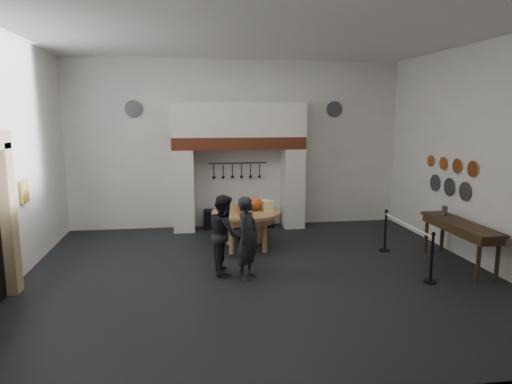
{
  "coord_description": "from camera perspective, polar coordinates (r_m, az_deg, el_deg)",
  "views": [
    {
      "loc": [
        -1.32,
        -8.37,
        3.06
      ],
      "look_at": [
        0.15,
        1.54,
        1.35
      ],
      "focal_mm": 32.0,
      "sensor_mm": 36.0,
      "label": 1
    }
  ],
  "objects": [
    {
      "name": "pewter_jug",
      "position": [
        10.61,
        22.5,
        -2.19
      ],
      "size": [
        0.12,
        0.12,
        0.22
      ],
      "primitive_type": "cylinder",
      "color": "#54545A",
      "rests_on": "side_table"
    },
    {
      "name": "wall_left",
      "position": [
        8.98,
        -29.16,
        3.29
      ],
      "size": [
        0.02,
        8.0,
        4.5
      ],
      "primitive_type": "cube",
      "color": "white",
      "rests_on": "floor"
    },
    {
      "name": "visitor_near",
      "position": [
        8.55,
        -1.06,
        -5.76
      ],
      "size": [
        0.64,
        0.68,
        1.57
      ],
      "primitive_type": "imported",
      "rotation": [
        0.0,
        0.0,
        0.94
      ],
      "color": "black",
      "rests_on": "floor"
    },
    {
      "name": "work_table",
      "position": [
        10.42,
        -1.25,
        -2.61
      ],
      "size": [
        1.61,
        1.61,
        0.07
      ],
      "primitive_type": "cylinder",
      "rotation": [
        0.0,
        0.0,
        -0.03
      ],
      "color": "#A57D4E",
      "rests_on": "floor"
    },
    {
      "name": "copper_pan_a",
      "position": [
        10.4,
        25.45,
        2.62
      ],
      "size": [
        0.03,
        0.34,
        0.34
      ],
      "primitive_type": "cylinder",
      "rotation": [
        0.0,
        1.57,
        0.0
      ],
      "color": "#C6662D",
      "rests_on": "wall_right"
    },
    {
      "name": "chimney_hood",
      "position": [
        12.09,
        -2.19,
        9.03
      ],
      "size": [
        3.5,
        0.7,
        0.9
      ],
      "primitive_type": "cube",
      "color": "silver",
      "rests_on": "hearth_brick_band"
    },
    {
      "name": "copper_pan_c",
      "position": [
        11.32,
        22.37,
        3.34
      ],
      "size": [
        0.03,
        0.3,
        0.3
      ],
      "primitive_type": "cylinder",
      "rotation": [
        0.0,
        1.57,
        0.0
      ],
      "color": "#C6662D",
      "rests_on": "wall_right"
    },
    {
      "name": "wall_back",
      "position": [
        12.46,
        -2.35,
        5.96
      ],
      "size": [
        9.0,
        0.02,
        4.5
      ],
      "primitive_type": "cube",
      "color": "white",
      "rests_on": "floor"
    },
    {
      "name": "pewter_plate_right",
      "position": [
        11.63,
        21.46,
        1.06
      ],
      "size": [
        0.03,
        0.4,
        0.4
      ],
      "primitive_type": "cylinder",
      "rotation": [
        0.0,
        1.57,
        0.0
      ],
      "color": "#4C4C51",
      "rests_on": "wall_right"
    },
    {
      "name": "side_table",
      "position": [
        10.15,
        24.17,
        -3.64
      ],
      "size": [
        0.55,
        2.2,
        0.06
      ],
      "primitive_type": "cube",
      "color": "#392814",
      "rests_on": "floor"
    },
    {
      "name": "iron_range",
      "position": [
        12.48,
        -2.15,
        -3.33
      ],
      "size": [
        1.9,
        0.45,
        0.5
      ],
      "primitive_type": "cube",
      "color": "black",
      "rests_on": "floor"
    },
    {
      "name": "floor",
      "position": [
        9.01,
        0.52,
        -10.17
      ],
      "size": [
        9.0,
        8.0,
        0.02
      ],
      "primitive_type": "cube",
      "color": "black",
      "rests_on": "ground"
    },
    {
      "name": "cheese_block_big",
      "position": [
        10.41,
        1.51,
        -1.75
      ],
      "size": [
        0.22,
        0.22,
        0.24
      ],
      "primitive_type": "cube",
      "color": "#F9E795",
      "rests_on": "work_table"
    },
    {
      "name": "wall_front",
      "position": [
        4.63,
        8.29,
        -0.49
      ],
      "size": [
        9.0,
        0.02,
        4.5
      ],
      "primitive_type": "cube",
      "color": "white",
      "rests_on": "floor"
    },
    {
      "name": "barrier_rope",
      "position": [
        9.76,
        18.38,
        -3.9
      ],
      "size": [
        0.04,
        2.0,
        0.04
      ],
      "primitive_type": "cylinder",
      "rotation": [
        1.57,
        0.0,
        0.0
      ],
      "color": "white",
      "rests_on": "barrier_post_near"
    },
    {
      "name": "pewter_plate_left",
      "position": [
        10.62,
        24.66,
        0.09
      ],
      "size": [
        0.03,
        0.4,
        0.4
      ],
      "primitive_type": "cylinder",
      "rotation": [
        0.0,
        1.57,
        0.0
      ],
      "color": "#4C4C51",
      "rests_on": "wall_right"
    },
    {
      "name": "chimney_pier_left",
      "position": [
        12.18,
        -9.05,
        0.19
      ],
      "size": [
        0.55,
        0.7,
        2.15
      ],
      "primitive_type": "cube",
      "color": "silver",
      "rests_on": "floor"
    },
    {
      "name": "visitor_far",
      "position": [
        8.9,
        -3.96,
        -5.25
      ],
      "size": [
        0.63,
        0.79,
        1.54
      ],
      "primitive_type": "imported",
      "rotation": [
        0.0,
        0.0,
        1.64
      ],
      "color": "black",
      "rests_on": "floor"
    },
    {
      "name": "pewter_plate_mid",
      "position": [
        11.12,
        22.99,
        0.6
      ],
      "size": [
        0.03,
        0.4,
        0.4
      ],
      "primitive_type": "cylinder",
      "rotation": [
        0.0,
        1.57,
        0.0
      ],
      "color": "#4C4C51",
      "rests_on": "wall_right"
    },
    {
      "name": "barrier_post_far",
      "position": [
        10.73,
        15.87,
        -4.77
      ],
      "size": [
        0.05,
        0.05,
        0.9
      ],
      "primitive_type": "cylinder",
      "color": "black",
      "rests_on": "floor"
    },
    {
      "name": "ceiling",
      "position": [
        8.59,
        0.57,
        19.34
      ],
      "size": [
        9.0,
        8.0,
        0.02
      ],
      "primitive_type": "cube",
      "color": "silver",
      "rests_on": "wall_back"
    },
    {
      "name": "wicker_basket",
      "position": [
        10.23,
        -1.98,
        -2.02
      ],
      "size": [
        0.33,
        0.33,
        0.22
      ],
      "primitive_type": "cone",
      "rotation": [
        3.14,
        0.0,
        -0.03
      ],
      "color": "#A2633B",
      "rests_on": "work_table"
    },
    {
      "name": "door_jamb_far",
      "position": [
        8.8,
        -28.6,
        -3.05
      ],
      "size": [
        0.22,
        0.3,
        2.6
      ],
      "primitive_type": "cube",
      "color": "tan",
      "rests_on": "floor"
    },
    {
      "name": "pewter_plate_back_right",
      "position": [
        12.97,
        9.78,
        10.18
      ],
      "size": [
        0.44,
        0.03,
        0.44
      ],
      "primitive_type": "cylinder",
      "rotation": [
        1.57,
        0.0,
        0.0
      ],
      "color": "#4C4C51",
      "rests_on": "wall_back"
    },
    {
      "name": "pewter_plate_back_left",
      "position": [
        12.4,
        -15.06,
        10.02
      ],
      "size": [
        0.44,
        0.03,
        0.44
      ],
      "primitive_type": "cylinder",
      "rotation": [
        1.57,
        0.0,
        0.0
      ],
      "color": "#4C4C51",
      "rests_on": "wall_back"
    },
    {
      "name": "chimney_pier_right",
      "position": [
        12.5,
        4.6,
        0.52
      ],
      "size": [
        0.55,
        0.7,
        2.15
      ],
      "primitive_type": "cube",
      "color": "silver",
      "rests_on": "floor"
    },
    {
      "name": "pumpkin",
      "position": [
        10.51,
        -0.24,
        -1.45
      ],
      "size": [
        0.36,
        0.36,
        0.31
      ],
      "primitive_type": "ellipsoid",
      "color": "#D0531D",
      "rests_on": "work_table"
    },
    {
      "name": "wall_plaque",
      "position": [
        9.79,
        -26.96,
        0.06
      ],
      "size": [
        0.05,
        0.34,
        0.44
      ],
      "primitive_type": "cube",
      "color": "gold",
      "rests_on": "wall_left"
    },
    {
      "name": "utensil_rail",
      "position": [
        12.43,
        -2.29,
        3.64
      ],
      "size": [
        1.6,
        0.02,
        0.02
      ],
      "primitive_type": "cylinder",
      "rotation": [
        0.0,
        1.57,
        0.0
      ],
      "color": "black",
      "rests_on": "wall_back"
    },
    {
      "name": "hearth_brick_band",
      "position": [
        12.11,
        -2.17,
        6.14
      ],
      "size": [
        3.5,
        0.72,
        0.32
      ],
      "primitive_type": "cube",
      "color": "#9E442B",
      "rests_on": "chimney_pier_left"
    },
    {
      "name": "cheese_block_small",
      "position": [
        10.7,
        1.13,
        -1.54
      ],
      "size": [
        0.18,
        0.18,
        0.2
      ],
      "primitive_type": "cube",
      "color": "#FAEF95",
      "rests_on": "work_table"
    },
    {
      "name": "wall_right",
      "position": [
        10.23,
        26.38,
        4.14
      ],
      "size": [
        0.02,
        8.0,
        4.5
      ],
      "primitive_type": "cube",
      "color": "white",
      "rests_on": "floor"
    },
    {
      "name": "bread_loaf",
      "position": [
        10.73,
        -2.02,
        -1.71
      ],
      "size": [
        0.31,
        0.18,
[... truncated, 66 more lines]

